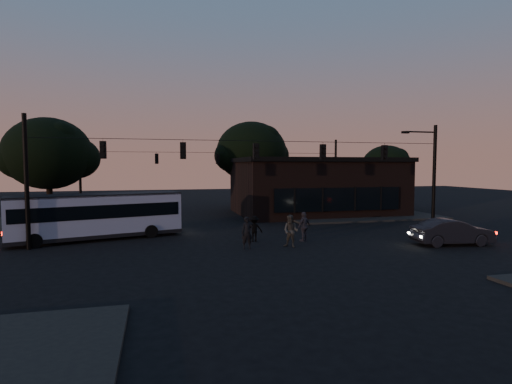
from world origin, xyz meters
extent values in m
plane|color=black|center=(0.00, 0.00, 0.00)|extent=(120.00, 120.00, 0.00)
cube|color=black|center=(12.00, 14.00, 0.07)|extent=(14.00, 10.00, 0.15)
cube|color=black|center=(-14.00, 14.00, 0.07)|extent=(14.00, 10.00, 0.15)
cube|color=black|center=(9.00, 16.00, 2.50)|extent=(15.00, 10.00, 5.00)
cube|color=black|center=(9.00, 16.00, 5.20)|extent=(15.40, 10.40, 0.40)
cube|color=black|center=(9.00, 10.88, 1.80)|extent=(11.50, 0.18, 2.00)
cylinder|color=black|center=(4.00, 22.00, 2.00)|extent=(0.44, 0.44, 4.00)
ellipsoid|color=black|center=(4.00, 22.00, 6.20)|extent=(7.60, 7.60, 6.46)
cylinder|color=black|center=(18.00, 18.00, 1.50)|extent=(0.44, 0.44, 3.00)
ellipsoid|color=black|center=(18.00, 18.00, 4.65)|extent=(5.20, 5.20, 4.42)
cylinder|color=black|center=(-14.00, 13.00, 1.80)|extent=(0.44, 0.44, 3.60)
ellipsoid|color=black|center=(-14.00, 13.00, 5.58)|extent=(6.40, 6.40, 5.44)
cylinder|color=black|center=(-13.00, 4.00, 3.75)|extent=(0.24, 0.24, 7.50)
cylinder|color=black|center=(13.00, 4.00, 3.75)|extent=(0.24, 0.24, 7.50)
cylinder|color=black|center=(0.00, 4.00, 6.20)|extent=(26.00, 0.03, 0.03)
cube|color=black|center=(-9.00, 4.00, 5.55)|extent=(0.34, 0.30, 1.00)
cube|color=black|center=(-4.50, 4.00, 5.55)|extent=(0.34, 0.30, 1.00)
cube|color=black|center=(0.00, 4.00, 5.55)|extent=(0.34, 0.30, 1.00)
cube|color=black|center=(4.50, 4.00, 5.55)|extent=(0.34, 0.30, 1.00)
cube|color=black|center=(9.00, 4.00, 5.55)|extent=(0.34, 0.30, 1.00)
cylinder|color=black|center=(-13.00, 20.00, 3.75)|extent=(0.24, 0.24, 7.50)
cylinder|color=black|center=(13.00, 20.00, 3.75)|extent=(0.24, 0.24, 7.50)
cylinder|color=black|center=(0.00, 20.00, 6.00)|extent=(26.00, 0.03, 0.03)
cube|color=black|center=(-6.00, 20.00, 5.35)|extent=(0.34, 0.30, 1.00)
cube|color=black|center=(0.00, 20.00, 5.35)|extent=(0.34, 0.30, 1.00)
cube|color=black|center=(6.00, 20.00, 5.35)|extent=(0.34, 0.30, 1.00)
cube|color=#8F95B7|center=(-9.69, 6.40, 1.62)|extent=(10.40, 4.99, 2.40)
cube|color=black|center=(-9.69, 6.40, 1.85)|extent=(10.02, 4.92, 0.83)
cube|color=black|center=(-9.69, 6.40, 2.82)|extent=(10.40, 4.99, 0.14)
cube|color=black|center=(-9.69, 6.40, 0.32)|extent=(10.51, 5.07, 0.23)
cylinder|color=black|center=(-12.80, 4.32, 0.42)|extent=(0.86, 0.45, 0.83)
cylinder|color=black|center=(-13.43, 6.54, 0.42)|extent=(0.86, 0.45, 0.83)
cylinder|color=black|center=(-6.45, 6.12, 0.42)|extent=(0.86, 0.45, 0.83)
cylinder|color=black|center=(-7.07, 8.34, 0.42)|extent=(0.86, 0.45, 0.83)
imported|color=black|center=(10.75, -0.57, 0.76)|extent=(4.75, 2.11, 1.52)
imported|color=black|center=(-1.18, 1.31, 0.90)|extent=(0.69, 0.48, 1.80)
imported|color=#353431|center=(1.33, 1.13, 0.92)|extent=(1.14, 1.11, 1.85)
imported|color=#312F39|center=(2.72, 2.64, 0.91)|extent=(1.15, 0.90, 1.82)
imported|color=black|center=(-0.30, 3.27, 0.79)|extent=(1.09, 0.71, 1.58)
camera|label=1|loc=(-6.10, -20.28, 4.63)|focal=28.00mm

